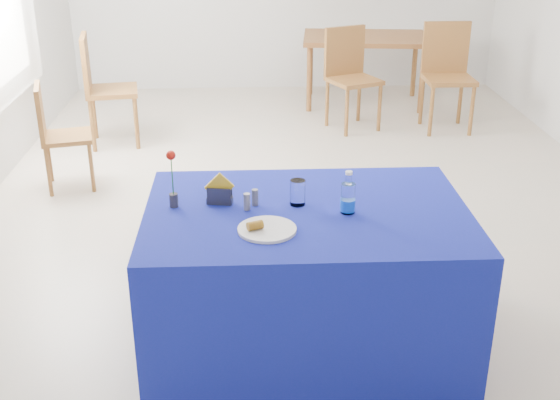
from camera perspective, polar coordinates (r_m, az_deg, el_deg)
The scene contains 15 objects.
floor at distance 5.41m, azimuth 2.43°, elevation -0.18°, with size 7.00×7.00×0.00m, color #C0B39F.
plate at distance 3.24m, azimuth -1.06°, elevation -2.41°, with size 0.27×0.27×0.01m, color white.
drinking_glass at distance 3.48m, azimuth 1.44°, elevation 0.62°, with size 0.08×0.08×0.13m, color white.
salt_shaker at distance 3.44m, azimuth -2.71°, elevation -0.14°, with size 0.03×0.03×0.09m, color slate.
pepper_shaker at distance 3.49m, azimuth -2.04°, elevation 0.21°, with size 0.03×0.03×0.09m, color slate.
blue_table at distance 3.63m, azimuth 2.12°, elevation -6.23°, with size 1.60×1.10×0.76m.
water_bottle at distance 3.41m, azimuth 5.54°, elevation 0.08°, with size 0.07×0.07×0.21m.
napkin_holder at distance 3.52m, azimuth -4.93°, elevation 0.47°, with size 0.15×0.07×0.16m.
rose_vase at distance 3.47m, azimuth -8.73°, elevation 1.58°, with size 0.05×0.05×0.30m.
oak_table at distance 7.92m, azimuth 6.93°, elevation 12.55°, with size 1.42×1.00×0.76m.
chair_bg_left at distance 7.10m, azimuth 5.68°, elevation 10.42°, with size 0.58×0.58×0.99m.
chair_bg_right at distance 7.22m, azimuth 13.41°, elevation 10.36°, with size 0.46×0.46×1.04m.
chair_win_a at distance 5.79m, azimuth -17.80°, elevation 5.47°, with size 0.46×0.46×0.85m.
chair_win_b at distance 6.72m, azimuth -14.36°, elevation 9.23°, with size 0.52×0.52×1.03m.
banana_pieces at distance 3.21m, azimuth -2.02°, elevation -2.07°, with size 0.08×0.07×0.04m.
Camera 1 is at (-0.47, -4.93, 2.19)m, focal length 45.00 mm.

